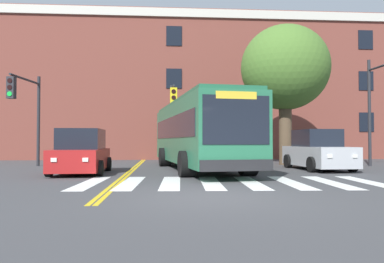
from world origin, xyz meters
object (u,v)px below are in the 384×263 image
Objects in this scene: city_bus at (198,132)px; car_silver_far_lane at (317,152)px; car_red_near_lane at (81,153)px; traffic_light_far_corner at (27,103)px; street_tree_curbside_large at (285,69)px; car_grey_behind_bus at (202,148)px; traffic_light_overhead at (172,110)px.

city_bus is 2.60× the size of car_silver_far_lane.
city_bus is at bearing 19.54° from car_red_near_lane.
street_tree_curbside_large reaches higher than traffic_light_far_corner.
car_grey_behind_bus is (1.23, 10.41, -0.89)m from city_bus.
street_tree_curbside_large reaches higher than car_red_near_lane.
car_red_near_lane reaches higher than car_grey_behind_bus.
car_grey_behind_bus is (-4.24, 10.91, -0.01)m from car_silver_far_lane.
traffic_light_far_corner reaches higher than city_bus.
car_red_near_lane is 0.54× the size of street_tree_curbside_large.
city_bus reaches higher than car_red_near_lane.
traffic_light_far_corner is 7.32m from traffic_light_overhead.
car_red_near_lane is 0.90× the size of traffic_light_far_corner.
city_bus is 7.15m from street_tree_curbside_large.
traffic_light_overhead is at bearing 151.63° from car_silver_far_lane.
car_grey_behind_bus is at bearing 72.41° from traffic_light_overhead.
traffic_light_far_corner reaches higher than car_red_near_lane.
traffic_light_overhead is (3.77, 4.78, 2.19)m from car_red_near_lane.
traffic_light_overhead is (-1.11, 3.05, 1.31)m from city_bus.
car_silver_far_lane is 11.71m from car_grey_behind_bus.
street_tree_curbside_large is at bearing 31.98° from city_bus.
city_bus is 2.43× the size of traffic_light_far_corner.
street_tree_curbside_large reaches higher than traffic_light_overhead.
traffic_light_far_corner is at bearing 134.30° from car_red_near_lane.
traffic_light_overhead is at bearing -107.59° from car_grey_behind_bus.
car_red_near_lane is 0.92× the size of car_grey_behind_bus.
city_bus is 2.52× the size of traffic_light_overhead.
city_bus is at bearing -96.72° from car_grey_behind_bus.
car_silver_far_lane is at bearing -68.74° from car_grey_behind_bus.
car_silver_far_lane is 0.93× the size of traffic_light_far_corner.
traffic_light_far_corner is (-9.54, -8.61, 2.36)m from car_grey_behind_bus.
car_red_near_lane is at bearing -116.69° from car_grey_behind_bus.
traffic_light_overhead is at bearing 51.76° from car_red_near_lane.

